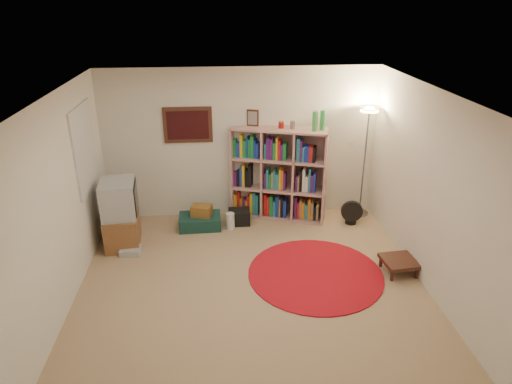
% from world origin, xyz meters
% --- Properties ---
extents(room, '(4.54, 4.54, 2.54)m').
position_xyz_m(room, '(-0.05, 0.05, 1.26)').
color(room, '#A3845F').
rests_on(room, ground).
extents(bookshelf, '(1.62, 0.89, 1.87)m').
position_xyz_m(bookshelf, '(0.59, 2.08, 0.76)').
color(bookshelf, tan).
rests_on(bookshelf, ground).
extents(floor_lamp, '(0.41, 0.41, 1.88)m').
position_xyz_m(floor_lamp, '(2.04, 2.03, 1.56)').
color(floor_lamp, gray).
rests_on(floor_lamp, ground).
extents(floor_fan, '(0.36, 0.21, 0.41)m').
position_xyz_m(floor_fan, '(1.78, 1.66, 0.20)').
color(floor_fan, black).
rests_on(floor_fan, ground).
extents(tv_stand, '(0.56, 0.75, 1.03)m').
position_xyz_m(tv_stand, '(-1.87, 1.33, 0.49)').
color(tv_stand, brown).
rests_on(tv_stand, ground).
extents(dvd_box, '(0.30, 0.26, 0.10)m').
position_xyz_m(dvd_box, '(-1.72, 1.01, 0.05)').
color(dvd_box, '#ADAEB2').
rests_on(dvd_box, ground).
extents(suitcase, '(0.68, 0.45, 0.22)m').
position_xyz_m(suitcase, '(-0.72, 1.75, 0.11)').
color(suitcase, '#13362F').
rests_on(suitcase, ground).
extents(wicker_basket, '(0.36, 0.29, 0.18)m').
position_xyz_m(wicker_basket, '(-0.68, 1.74, 0.31)').
color(wicker_basket, brown).
rests_on(wicker_basket, suitcase).
extents(duffel_bag, '(0.35, 0.29, 0.24)m').
position_xyz_m(duffel_bag, '(-0.07, 1.84, 0.12)').
color(duffel_bag, black).
rests_on(duffel_bag, ground).
extents(paper_towel, '(0.15, 0.15, 0.28)m').
position_xyz_m(paper_towel, '(-0.22, 1.66, 0.14)').
color(paper_towel, silver).
rests_on(paper_towel, ground).
extents(red_rug, '(1.84, 1.84, 0.02)m').
position_xyz_m(red_rug, '(0.88, 0.24, 0.01)').
color(red_rug, maroon).
rests_on(red_rug, ground).
extents(side_table, '(0.48, 0.48, 0.20)m').
position_xyz_m(side_table, '(2.03, 0.19, 0.17)').
color(side_table, '#3A1D14').
rests_on(side_table, ground).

